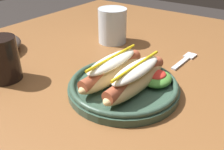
# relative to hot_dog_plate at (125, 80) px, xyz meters

# --- Properties ---
(dining_table) EXTENTS (1.49, 0.93, 0.74)m
(dining_table) POSITION_rel_hot_dog_plate_xyz_m (-0.08, 0.13, -0.11)
(dining_table) COLOR brown
(dining_table) RESTS_ON ground_plane
(hot_dog_plate) EXTENTS (0.24, 0.24, 0.08)m
(hot_dog_plate) POSITION_rel_hot_dog_plate_xyz_m (0.00, 0.00, 0.00)
(hot_dog_plate) COLOR #334C3D
(hot_dog_plate) RESTS_ON dining_table
(fork) EXTENTS (0.12, 0.03, 0.00)m
(fork) POSITION_rel_hot_dog_plate_xyz_m (0.22, -0.05, -0.02)
(fork) COLOR silver
(fork) RESTS_ON dining_table
(water_cup) EXTENTS (0.09, 0.09, 0.10)m
(water_cup) POSITION_rel_hot_dog_plate_xyz_m (0.22, 0.19, 0.03)
(water_cup) COLOR silver
(water_cup) RESTS_ON dining_table
(extra_cup) EXTENTS (0.07, 0.07, 0.10)m
(extra_cup) POSITION_rel_hot_dog_plate_xyz_m (-0.12, 0.25, 0.02)
(extra_cup) COLOR black
(extra_cup) RESTS_ON dining_table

